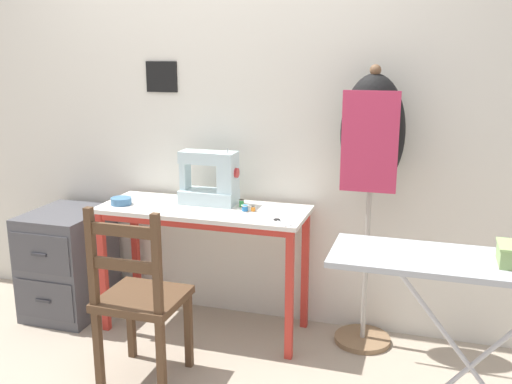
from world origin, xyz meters
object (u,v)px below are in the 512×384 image
Objects in this scene: dress_form at (372,147)px; ironing_board at (479,273)px; fabric_bowl at (121,201)px; thread_spool_far_edge at (253,209)px; thread_spool_near_machine at (242,203)px; wooden_chair at (140,300)px; thread_spool_mid_table at (245,208)px; sewing_machine at (212,179)px; scissors at (280,221)px; filing_cabinet at (68,262)px.

dress_form is 1.05m from ironing_board.
fabric_bowl is 1.47m from dress_form.
thread_spool_far_edge is (0.79, 0.08, -0.01)m from fabric_bowl.
thread_spool_far_edge is at bearing -37.79° from thread_spool_near_machine.
wooden_chair is 1.43m from dress_form.
fabric_bowl is 2.81× the size of thread_spool_mid_table.
dress_form is (1.02, 0.73, 0.70)m from wooden_chair.
thread_spool_mid_table is 1.35× the size of thread_spool_far_edge.
ironing_board is at bearing -30.94° from sewing_machine.
dress_form reaches higher than fabric_bowl.
scissors is (0.98, -0.06, -0.02)m from fabric_bowl.
wooden_chair reaches higher than thread_spool_near_machine.
sewing_machine is at bearing 173.91° from thread_spool_near_machine.
filing_cabinet is at bearing -174.54° from thread_spool_near_machine.
ironing_board is at bearing -32.99° from scissors.
filing_cabinet is (-1.17, -0.03, -0.45)m from thread_spool_mid_table.
thread_spool_mid_table is 1.40m from ironing_board.
thread_spool_near_machine is at bearing 66.50° from wooden_chair.
thread_spool_mid_table is (-0.24, 0.13, 0.02)m from scissors.
thread_spool_mid_table is 0.05m from thread_spool_far_edge.
wooden_chair is at bearing -113.50° from thread_spool_near_machine.
thread_spool_near_machine reaches higher than thread_spool_far_edge.
thread_spool_far_edge is at bearing -170.47° from dress_form.
wooden_chair is at bearing 174.87° from ironing_board.
wooden_chair is (-0.39, -0.62, -0.33)m from thread_spool_far_edge.
wooden_chair reaches higher than thread_spool_mid_table.
thread_spool_near_machine is (-0.29, 0.22, 0.02)m from scissors.
filing_cabinet is (-0.94, -0.13, -0.57)m from sewing_machine.
dress_form reaches higher than filing_cabinet.
wooden_chair is 0.83× the size of ironing_board.
sewing_machine is 10.99× the size of thread_spool_far_edge.
dress_form is at bearing 35.39° from wooden_chair.
scissors is at bearing -36.93° from thread_spool_far_edge.
sewing_machine is 1.65m from ironing_board.
fabric_bowl is 0.98× the size of scissors.
dress_form is (1.41, 0.19, 0.36)m from fabric_bowl.
sewing_machine is at bearing 18.91° from fabric_bowl.
wooden_chair is at bearing -99.03° from sewing_machine.
scissors is 0.08× the size of dress_form.
scissors is 1.13m from ironing_board.
thread_spool_mid_table is 1.26m from filing_cabinet.
sewing_machine is 2.84× the size of scissors.
filing_cabinet is at bearing -178.30° from thread_spool_far_edge.
ironing_board is at bearing -5.13° from wooden_chair.
fabric_bowl is 3.81× the size of thread_spool_far_edge.
ironing_board is (0.94, -0.61, 0.06)m from scissors.
wooden_chair reaches higher than filing_cabinet.
thread_spool_far_edge is 1.30m from filing_cabinet.
thread_spool_far_edge is at bearing 146.31° from ironing_board.
wooden_chair is (-0.11, -0.71, -0.46)m from sewing_machine.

